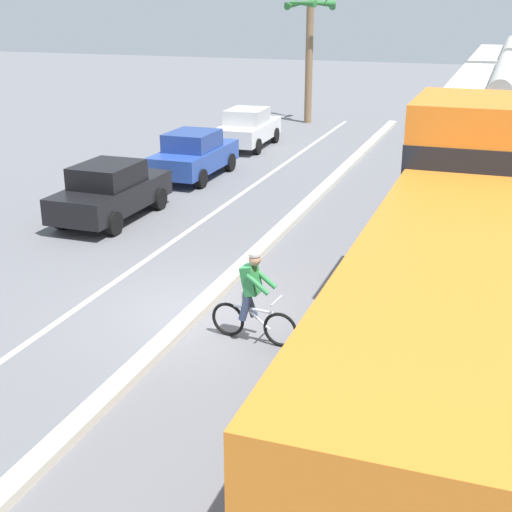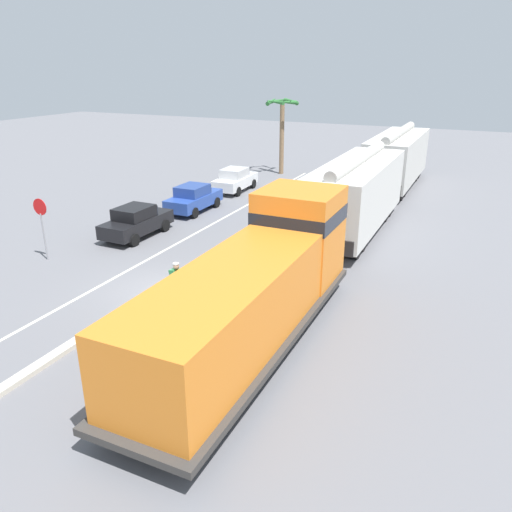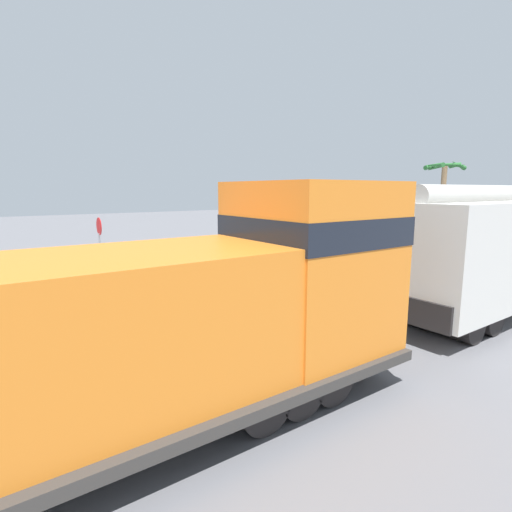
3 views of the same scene
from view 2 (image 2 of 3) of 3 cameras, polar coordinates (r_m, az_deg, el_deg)
name	(u,v)px [view 2 (image 2 of 3)]	position (r m, az deg, el deg)	size (l,w,h in m)	color
ground_plane	(158,290)	(20.26, -11.12, -3.88)	(120.00, 120.00, 0.00)	slate
median_curb	(229,243)	(24.92, -3.14, 1.53)	(0.36, 36.00, 0.16)	beige
lane_stripe	(188,238)	(26.11, -7.80, 2.10)	(0.14, 36.00, 0.01)	silver
locomotive	(259,288)	(15.83, 0.35, -3.63)	(3.10, 11.61, 4.20)	orange
hopper_car_lead	(356,194)	(26.70, 11.38, 6.95)	(2.90, 10.60, 4.18)	silver
hopper_car_middle	(397,158)	(37.85, 15.80, 10.69)	(2.90, 10.60, 4.18)	beige
parked_car_black	(136,221)	(26.55, -13.51, 3.87)	(1.86, 4.21, 1.62)	black
parked_car_blue	(194,198)	(30.65, -7.14, 6.58)	(1.84, 4.20, 1.62)	#28479E
parked_car_white	(235,180)	(35.47, -2.41, 8.71)	(1.94, 4.25, 1.62)	silver
cyclist	(176,286)	(18.55, -9.08, -3.36)	(1.71, 0.50, 1.71)	black
stop_sign	(41,217)	(24.28, -23.33, 4.08)	(0.76, 0.08, 2.88)	gray
palm_tree_near	(282,116)	(40.83, 3.01, 15.64)	(2.72, 2.78, 6.03)	#846647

